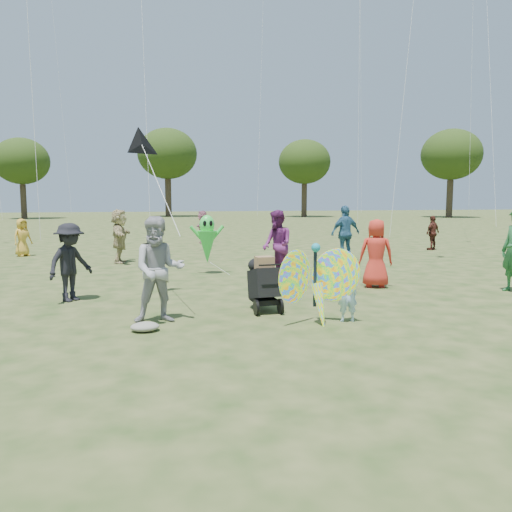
% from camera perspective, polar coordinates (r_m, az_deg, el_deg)
% --- Properties ---
extents(ground, '(160.00, 160.00, 0.00)m').
position_cam_1_polar(ground, '(8.54, 3.79, -8.45)').
color(ground, '#51592B').
rests_on(ground, ground).
extents(child_girl, '(0.40, 0.29, 1.01)m').
position_cam_1_polar(child_girl, '(9.13, 10.41, -4.32)').
color(child_girl, '#A3CDE8').
rests_on(child_girl, ground).
extents(adult_man, '(0.95, 0.76, 1.90)m').
position_cam_1_polar(adult_man, '(9.03, -11.05, -1.56)').
color(adult_man, '#9C9AA0').
rests_on(adult_man, ground).
extents(grey_bag, '(0.48, 0.39, 0.15)m').
position_cam_1_polar(grey_bag, '(8.63, -12.59, -7.90)').
color(grey_bag, gray).
rests_on(grey_bag, ground).
extents(crowd_a, '(0.98, 0.80, 1.71)m').
position_cam_1_polar(crowd_a, '(12.78, 13.55, 0.31)').
color(crowd_a, red).
rests_on(crowd_a, ground).
extents(crowd_b, '(1.21, 1.23, 1.69)m').
position_cam_1_polar(crowd_b, '(11.45, -20.48, -0.69)').
color(crowd_b, black).
rests_on(crowd_b, ground).
extents(crowd_c, '(1.23, 0.69, 1.98)m').
position_cam_1_polar(crowd_c, '(18.04, 10.18, 2.58)').
color(crowd_c, '#316387').
rests_on(crowd_c, ground).
extents(crowd_d, '(0.75, 1.77, 1.85)m').
position_cam_1_polar(crowd_d, '(17.79, -15.33, 2.20)').
color(crowd_d, tan).
rests_on(crowd_d, ground).
extents(crowd_e, '(0.85, 1.02, 1.91)m').
position_cam_1_polar(crowd_e, '(13.58, 2.43, 1.27)').
color(crowd_e, '#65215F').
rests_on(crowd_e, ground).
extents(crowd_g, '(0.84, 0.82, 1.45)m').
position_cam_1_polar(crowd_g, '(21.20, -25.15, 1.93)').
color(crowd_g, gold).
rests_on(crowd_g, ground).
extents(crowd_h, '(0.94, 0.69, 1.49)m').
position_cam_1_polar(crowd_h, '(22.86, 19.54, 2.51)').
color(crowd_h, '#482018').
rests_on(crowd_h, ground).
extents(crowd_j, '(0.77, 1.57, 1.62)m').
position_cam_1_polar(crowd_j, '(25.24, -6.15, 3.35)').
color(crowd_j, '#A05B70').
rests_on(crowd_j, ground).
extents(jogging_stroller, '(0.54, 1.06, 1.09)m').
position_cam_1_polar(jogging_stroller, '(9.86, 0.82, -2.74)').
color(jogging_stroller, black).
rests_on(jogging_stroller, ground).
extents(butterfly_kite, '(1.74, 0.75, 1.64)m').
position_cam_1_polar(butterfly_kite, '(8.83, 6.99, -3.30)').
color(butterfly_kite, '#EB255B').
rests_on(butterfly_kite, ground).
extents(delta_kite_rig, '(1.04, 2.65, 2.27)m').
position_cam_1_polar(delta_kite_rig, '(11.40, -12.90, 12.26)').
color(delta_kite_rig, black).
rests_on(delta_kite_rig, ground).
extents(alien_kite, '(1.12, 0.69, 1.74)m').
position_cam_1_polar(alien_kite, '(14.69, -5.61, 1.69)').
color(alien_kite, '#33DA46').
rests_on(alien_kite, ground).
extents(tree_line, '(91.78, 33.60, 10.79)m').
position_cam_1_polar(tree_line, '(53.40, -7.48, 11.51)').
color(tree_line, '#3A2D21').
rests_on(tree_line, ground).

